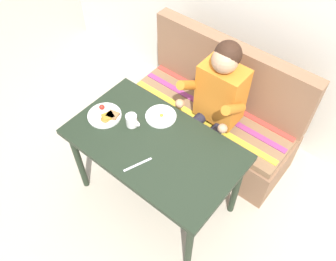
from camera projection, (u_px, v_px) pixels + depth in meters
name	position (u px, v px, depth m)	size (l,w,h in m)	color
ground_plane	(157.00, 196.00, 2.96)	(8.00, 8.00, 0.00)	#B4A995
table	(154.00, 150.00, 2.46)	(1.20, 0.70, 0.73)	black
couch	(213.00, 117.00, 3.08)	(1.44, 0.56, 1.00)	brown
person	(216.00, 100.00, 2.64)	(0.45, 0.61, 1.21)	orange
plate_breakfast	(105.00, 115.00, 2.54)	(0.24, 0.24, 0.05)	white
plate_eggs	(161.00, 116.00, 2.54)	(0.22, 0.22, 0.04)	white
coffee_mug	(132.00, 120.00, 2.46)	(0.12, 0.08, 0.09)	white
knife	(138.00, 165.00, 2.28)	(0.01, 0.20, 0.01)	silver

